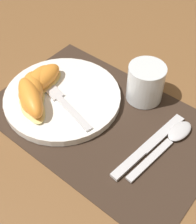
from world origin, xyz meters
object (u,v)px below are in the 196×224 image
juice_glass (145,84)px  citrus_wedge_1 (36,83)px  citrus_wedge_0 (42,80)px  fork (61,100)px  knife (148,147)px  citrus_wedge_3 (31,98)px  spoon (172,138)px  citrus_wedge_2 (32,92)px  plate (62,97)px

juice_glass → citrus_wedge_1: 0.24m
citrus_wedge_0 → fork: bearing=-8.0°
knife → fork: 0.21m
knife → citrus_wedge_1: 0.27m
juice_glass → citrus_wedge_3: bearing=-131.0°
juice_glass → knife: size_ratio=0.41×
spoon → citrus_wedge_0: (-0.30, -0.06, 0.03)m
spoon → citrus_wedge_1: bearing=-165.4°
citrus_wedge_3 → citrus_wedge_1: bearing=126.0°
knife → juice_glass: bearing=127.0°
citrus_wedge_0 → citrus_wedge_2: (0.01, -0.04, 0.00)m
citrus_wedge_2 → spoon: bearing=20.1°
citrus_wedge_2 → citrus_wedge_3: (0.01, -0.01, 0.00)m
citrus_wedge_0 → citrus_wedge_2: citrus_wedge_2 is taller
juice_glass → citrus_wedge_2: size_ratio=0.66×
citrus_wedge_3 → knife: bearing=16.7°
juice_glass → citrus_wedge_0: bearing=-146.0°
citrus_wedge_2 → citrus_wedge_1: bearing=120.5°
fork → citrus_wedge_0: citrus_wedge_0 is taller
spoon → citrus_wedge_3: 0.29m
citrus_wedge_1 → citrus_wedge_0: bearing=86.1°
citrus_wedge_3 → plate: bearing=66.6°
knife → fork: (-0.20, -0.03, 0.02)m
juice_glass → spoon: (0.11, -0.06, -0.03)m
plate → citrus_wedge_2: (-0.04, -0.05, 0.03)m
plate → citrus_wedge_2: bearing=-131.0°
knife → citrus_wedge_2: (-0.26, -0.06, 0.03)m
spoon → fork: fork is taller
fork → citrus_wedge_1: (-0.07, -0.01, 0.01)m
knife → spoon: 0.05m
spoon → citrus_wedge_1: citrus_wedge_1 is taller
citrus_wedge_0 → citrus_wedge_3: bearing=-63.4°
plate → juice_glass: juice_glass is taller
spoon → fork: (-0.23, -0.07, 0.01)m
citrus_wedge_1 → citrus_wedge_2: size_ratio=1.01×
spoon → citrus_wedge_2: (-0.28, -0.10, 0.03)m
citrus_wedge_0 → citrus_wedge_2: size_ratio=0.92×
citrus_wedge_0 → citrus_wedge_3: (0.03, -0.06, 0.00)m
plate → citrus_wedge_1: size_ratio=2.00×
fork → citrus_wedge_0: size_ratio=1.53×
plate → citrus_wedge_3: size_ratio=1.98×
plate → knife: bearing=2.8°
juice_glass → citrus_wedge_2: 0.24m
plate → citrus_wedge_3: bearing=-113.4°
knife → citrus_wedge_3: bearing=-163.3°
plate → juice_glass: 0.18m
spoon → knife: bearing=-120.1°
spoon → citrus_wedge_3: bearing=-156.2°
citrus_wedge_0 → citrus_wedge_1: size_ratio=0.91×
spoon → citrus_wedge_0: size_ratio=1.62×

